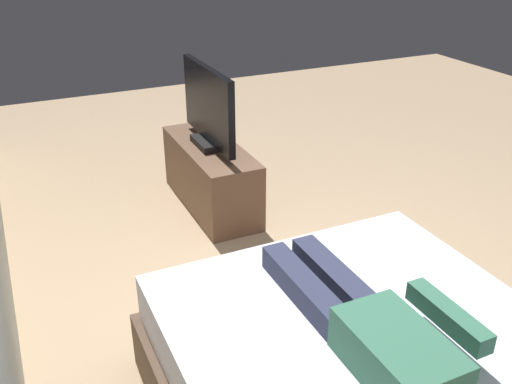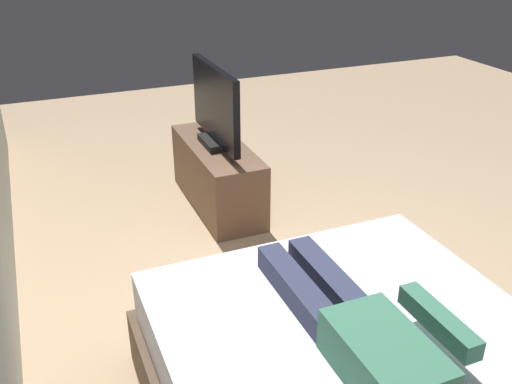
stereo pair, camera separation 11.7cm
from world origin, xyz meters
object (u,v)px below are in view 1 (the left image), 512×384
Objects in this scene: person at (379,334)px; tv_stand at (211,176)px; remote at (433,300)px; tv at (208,109)px.

tv_stand is at bearing -5.21° from person.
remote is (0.15, -0.40, -0.07)m from person.
person is 2.40m from tv.
tv_stand is (2.23, 0.19, -0.30)m from remote.
tv_stand is 0.53m from tv.
remote is at bearing -69.53° from person.
tv_stand is at bearing 4.82° from remote.
tv is (2.23, 0.19, 0.24)m from remote.
person is 2.42m from tv_stand.
person is 1.43× the size of tv.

